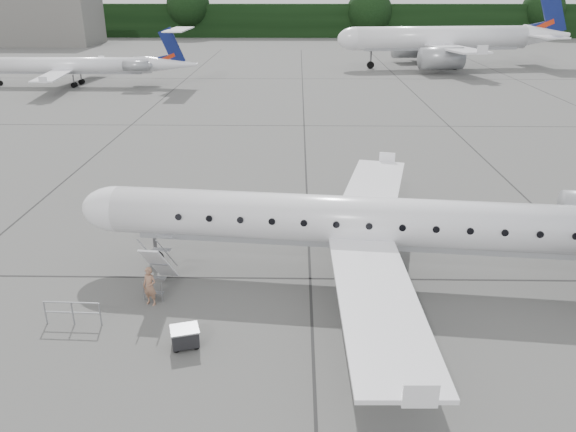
# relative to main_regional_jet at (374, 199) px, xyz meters

# --- Properties ---
(ground) EXTENTS (320.00, 320.00, 0.00)m
(ground) POSITION_rel_main_regional_jet_xyz_m (1.65, -2.71, -3.85)
(ground) COLOR #5A5A58
(ground) RESTS_ON ground
(treeline) EXTENTS (260.00, 4.00, 8.00)m
(treeline) POSITION_rel_main_regional_jet_xyz_m (1.65, 127.29, 0.15)
(treeline) COLOR black
(treeline) RESTS_ON ground
(terminal_building) EXTENTS (40.00, 14.00, 10.00)m
(terminal_building) POSITION_rel_main_regional_jet_xyz_m (-68.35, 107.29, 1.15)
(terminal_building) COLOR slate
(terminal_building) RESTS_ON ground
(main_regional_jet) EXTENTS (32.10, 24.63, 7.69)m
(main_regional_jet) POSITION_rel_main_regional_jet_xyz_m (0.00, 0.00, 0.00)
(main_regional_jet) COLOR white
(main_regional_jet) RESTS_ON ground
(airstair) EXTENTS (1.08, 2.33, 2.41)m
(airstair) POSITION_rel_main_regional_jet_xyz_m (-9.28, -1.28, -2.64)
(airstair) COLOR white
(airstair) RESTS_ON ground
(passenger) EXTENTS (0.73, 0.60, 1.70)m
(passenger) POSITION_rel_main_regional_jet_xyz_m (-9.42, -2.54, -2.99)
(passenger) COLOR #9C6E55
(passenger) RESTS_ON ground
(safety_railing) EXTENTS (2.20, 0.16, 1.00)m
(safety_railing) POSITION_rel_main_regional_jet_xyz_m (-12.10, -4.12, -3.35)
(safety_railing) COLOR gray
(safety_railing) RESTS_ON ground
(baggage_cart) EXTENTS (1.16, 1.03, 0.84)m
(baggage_cart) POSITION_rel_main_regional_jet_xyz_m (-7.42, -5.50, -3.42)
(baggage_cart) COLOR black
(baggage_cart) RESTS_ON ground
(bg_narrowbody) EXTENTS (38.47, 29.87, 12.75)m
(bg_narrowbody) POSITION_rel_main_regional_jet_xyz_m (19.35, 70.82, 2.53)
(bg_narrowbody) COLOR white
(bg_narrowbody) RESTS_ON ground
(bg_regional_left) EXTENTS (28.08, 20.27, 7.35)m
(bg_regional_left) POSITION_rel_main_regional_jet_xyz_m (-33.54, 52.14, -0.17)
(bg_regional_left) COLOR white
(bg_regional_left) RESTS_ON ground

